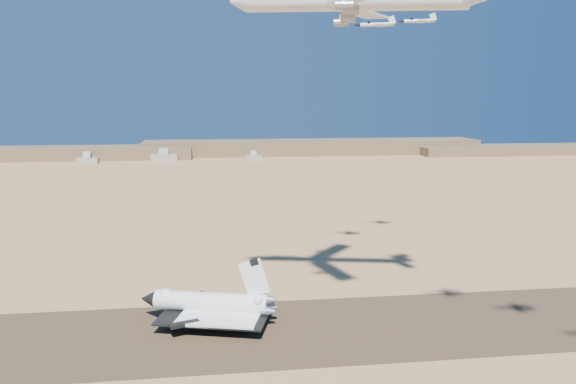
{
  "coord_description": "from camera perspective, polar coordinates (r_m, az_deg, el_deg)",
  "views": [
    {
      "loc": [
        -4.15,
        -159.07,
        69.13
      ],
      "look_at": [
        18.0,
        8.0,
        41.17
      ],
      "focal_mm": 35.0,
      "sensor_mm": 36.0,
      "label": 1
    }
  ],
  "objects": [
    {
      "name": "ground",
      "position": [
        173.49,
        -5.73,
        -14.11
      ],
      "size": [
        1200.0,
        1200.0,
        0.0
      ],
      "primitive_type": "plane",
      "color": "tan",
      "rests_on": "ground"
    },
    {
      "name": "shuttle",
      "position": [
        180.33,
        -7.94,
        -11.25
      ],
      "size": [
        43.77,
        34.03,
        21.4
      ],
      "rotation": [
        0.0,
        0.0,
        -0.27
      ],
      "color": "white",
      "rests_on": "runway"
    },
    {
      "name": "runway",
      "position": [
        173.48,
        -5.73,
        -14.1
      ],
      "size": [
        600.0,
        50.0,
        0.06
      ],
      "primitive_type": "cube",
      "color": "#4D3826",
      "rests_on": "ground"
    },
    {
      "name": "carrier_747",
      "position": [
        166.64,
        6.11,
        18.79
      ],
      "size": [
        74.07,
        56.1,
        18.39
      ],
      "rotation": [
        0.0,
        0.0,
        -0.2
      ],
      "color": "silver"
    },
    {
      "name": "chase_jet_f",
      "position": [
        243.72,
        13.13,
        16.58
      ],
      "size": [
        15.33,
        8.92,
        3.9
      ],
      "rotation": [
        0.0,
        0.0,
        -0.29
      ],
      "color": "silver"
    },
    {
      "name": "hangars",
      "position": [
        643.53,
        -12.87,
        3.45
      ],
      "size": [
        200.5,
        29.5,
        30.0
      ],
      "color": "#9F998D",
      "rests_on": "ground"
    },
    {
      "name": "ridgeline",
      "position": [
        692.62,
        -1.77,
        4.32
      ],
      "size": [
        960.0,
        90.0,
        18.0
      ],
      "color": "brown",
      "rests_on": "ground"
    },
    {
      "name": "crew_b",
      "position": [
        174.1,
        -6.16,
        -13.73
      ],
      "size": [
        0.51,
        0.81,
        1.59
      ],
      "primitive_type": "imported",
      "rotation": [
        0.0,
        0.0,
        1.66
      ],
      "color": "#C3360B",
      "rests_on": "runway"
    },
    {
      "name": "crew_a",
      "position": [
        175.33,
        -5.18,
        -13.51
      ],
      "size": [
        0.48,
        0.67,
        1.72
      ],
      "primitive_type": "imported",
      "rotation": [
        0.0,
        0.0,
        1.46
      ],
      "color": "#C3360B",
      "rests_on": "runway"
    },
    {
      "name": "chase_jet_e",
      "position": [
        217.49,
        8.95,
        16.47
      ],
      "size": [
        15.17,
        8.9,
        3.88
      ],
      "rotation": [
        0.0,
        0.0,
        -0.33
      ],
      "color": "silver"
    },
    {
      "name": "crew_c",
      "position": [
        175.72,
        -5.72,
        -13.46
      ],
      "size": [
        0.95,
        1.17,
        1.78
      ],
      "primitive_type": "imported",
      "rotation": [
        0.0,
        0.0,
        2.05
      ],
      "color": "#C3360B",
      "rests_on": "runway"
    }
  ]
}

